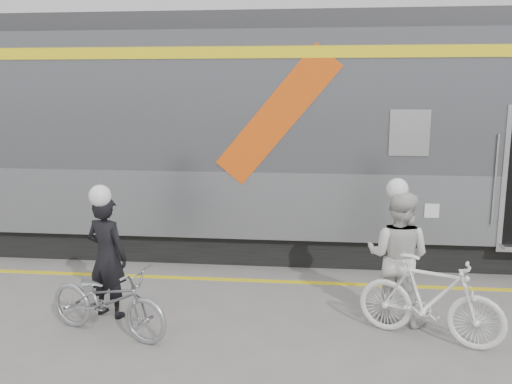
# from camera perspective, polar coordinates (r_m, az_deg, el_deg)

# --- Properties ---
(ground) EXTENTS (90.00, 90.00, 0.00)m
(ground) POSITION_cam_1_polar(r_m,az_deg,el_deg) (6.43, 2.06, -16.08)
(ground) COLOR slate
(ground) RESTS_ON ground
(train) EXTENTS (24.00, 3.17, 4.10)m
(train) POSITION_cam_1_polar(r_m,az_deg,el_deg) (10.03, 13.29, 5.68)
(train) COLOR black
(train) RESTS_ON ground
(safety_strip) EXTENTS (24.00, 0.12, 0.01)m
(safety_strip) POSITION_cam_1_polar(r_m,az_deg,el_deg) (8.40, 3.12, -9.41)
(safety_strip) COLOR yellow
(safety_strip) RESTS_ON ground
(man) EXTENTS (0.67, 0.55, 1.59)m
(man) POSITION_cam_1_polar(r_m,az_deg,el_deg) (7.23, -15.40, -6.57)
(man) COLOR black
(man) RESTS_ON ground
(bicycle_left) EXTENTS (1.77, 1.08, 0.88)m
(bicycle_left) POSITION_cam_1_polar(r_m,az_deg,el_deg) (6.80, -15.35, -10.91)
(bicycle_left) COLOR #989A9F
(bicycle_left) RESTS_ON ground
(woman) EXTENTS (1.00, 0.91, 1.68)m
(woman) POSITION_cam_1_polar(r_m,az_deg,el_deg) (7.07, 14.71, -6.58)
(woman) COLOR silver
(woman) RESTS_ON ground
(bicycle_right) EXTENTS (1.74, 1.12, 1.02)m
(bicycle_right) POSITION_cam_1_polar(r_m,az_deg,el_deg) (6.72, 17.84, -10.67)
(bicycle_right) COLOR white
(bicycle_right) RESTS_ON ground
(helmet_man) EXTENTS (0.28, 0.28, 0.28)m
(helmet_man) POSITION_cam_1_polar(r_m,az_deg,el_deg) (7.01, -15.78, 0.73)
(helmet_man) COLOR white
(helmet_man) RESTS_ON man
(helmet_woman) EXTENTS (0.27, 0.27, 0.27)m
(helmet_woman) POSITION_cam_1_polar(r_m,az_deg,el_deg) (6.84, 15.10, 1.22)
(helmet_woman) COLOR white
(helmet_woman) RESTS_ON woman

